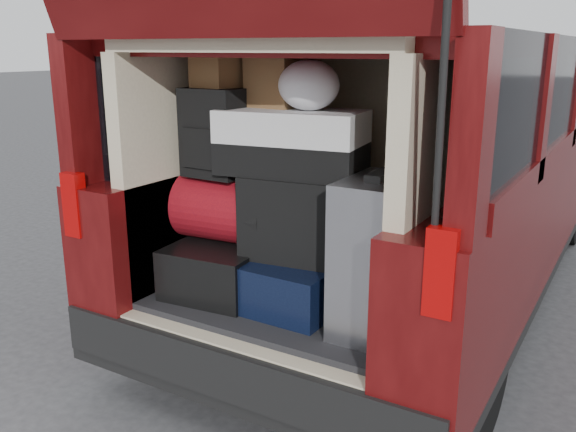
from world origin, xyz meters
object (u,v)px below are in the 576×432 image
object	(u,v)px
red_duffel	(230,209)
twotone_duffel	(292,142)
silver_roller	(378,256)
black_hardshell	(228,264)
black_soft_case	(304,217)
backpack	(214,133)
navy_hardshell	(299,282)

from	to	relation	value
red_duffel	twotone_duffel	world-z (taller)	twotone_duffel
silver_roller	black_hardshell	bearing A→B (deg)	174.90
red_duffel	twotone_duffel	distance (m)	0.48
black_soft_case	backpack	world-z (taller)	backpack
black_hardshell	twotone_duffel	xyz separation A→B (m)	(0.35, 0.04, 0.63)
black_hardshell	black_soft_case	xyz separation A→B (m)	(0.42, 0.03, 0.30)
black_hardshell	navy_hardshell	distance (m)	0.41
twotone_duffel	black_soft_case	bearing A→B (deg)	-17.17
silver_roller	backpack	size ratio (longest dim) A/B	1.58
navy_hardshell	red_duffel	world-z (taller)	red_duffel
silver_roller	black_soft_case	size ratio (longest dim) A/B	1.23
backpack	red_duffel	bearing A→B (deg)	41.26
twotone_duffel	black_hardshell	bearing A→B (deg)	179.29
red_duffel	black_soft_case	xyz separation A→B (m)	(0.41, 0.02, 0.01)
twotone_duffel	silver_roller	bearing A→B (deg)	-20.55
navy_hardshell	black_soft_case	bearing A→B (deg)	84.16
silver_roller	black_soft_case	world-z (taller)	silver_roller
silver_roller	backpack	bearing A→B (deg)	177.13
silver_roller	backpack	world-z (taller)	backpack
navy_hardshell	red_duffel	bearing A→B (deg)	178.03
black_hardshell	navy_hardshell	bearing A→B (deg)	-6.68
red_duffel	navy_hardshell	bearing A→B (deg)	-7.80
silver_roller	red_duffel	size ratio (longest dim) A/B	1.31
black_hardshell	black_soft_case	distance (m)	0.51
red_duffel	backpack	xyz separation A→B (m)	(-0.05, -0.04, 0.37)
black_hardshell	black_soft_case	world-z (taller)	black_soft_case
black_hardshell	backpack	distance (m)	0.66
red_duffel	black_soft_case	distance (m)	0.41
black_soft_case	twotone_duffel	size ratio (longest dim) A/B	0.83
navy_hardshell	black_soft_case	xyz separation A→B (m)	(0.01, 0.04, 0.31)
black_hardshell	silver_roller	xyz separation A→B (m)	(0.83, -0.07, 0.21)
red_duffel	backpack	size ratio (longest dim) A/B	1.21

